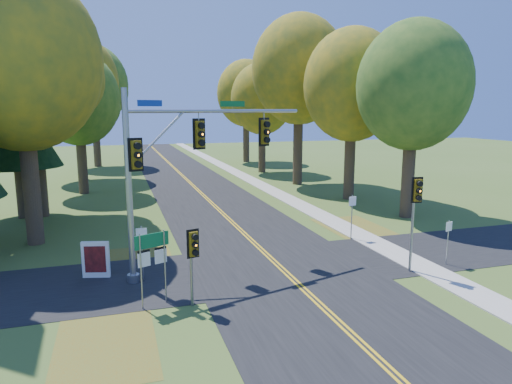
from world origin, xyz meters
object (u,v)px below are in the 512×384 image
object	(u,v)px
traffic_mast	(178,157)
east_signal_pole	(416,201)
route_sign_cluster	(152,254)
info_kiosk	(96,260)

from	to	relation	value
traffic_mast	east_signal_pole	size ratio (longest dim) A/B	1.97
route_sign_cluster	east_signal_pole	bearing A→B (deg)	-20.36
traffic_mast	info_kiosk	distance (m)	5.61
traffic_mast	route_sign_cluster	size ratio (longest dim) A/B	3.01
traffic_mast	east_signal_pole	world-z (taller)	traffic_mast
east_signal_pole	route_sign_cluster	distance (m)	11.19
route_sign_cluster	traffic_mast	bearing A→B (deg)	44.53
traffic_mast	info_kiosk	world-z (taller)	traffic_mast
east_signal_pole	info_kiosk	world-z (taller)	east_signal_pole
east_signal_pole	route_sign_cluster	size ratio (longest dim) A/B	1.53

